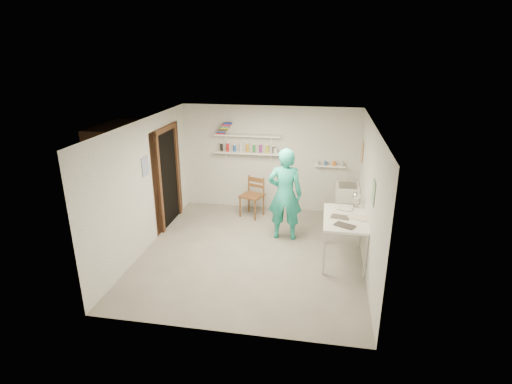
% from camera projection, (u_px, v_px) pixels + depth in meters
% --- Properties ---
extents(floor, '(4.00, 4.50, 0.02)m').
position_uv_depth(floor, '(252.00, 253.00, 7.43)').
color(floor, slate).
rests_on(floor, ground).
extents(ceiling, '(4.00, 4.50, 0.02)m').
position_uv_depth(ceiling, '(252.00, 123.00, 6.61)').
color(ceiling, silver).
rests_on(ceiling, wall_back).
extents(wall_back, '(4.00, 0.02, 2.40)m').
position_uv_depth(wall_back, '(270.00, 159.00, 9.12)').
color(wall_back, silver).
rests_on(wall_back, ground).
extents(wall_front, '(4.00, 0.02, 2.40)m').
position_uv_depth(wall_front, '(219.00, 252.00, 4.93)').
color(wall_front, silver).
rests_on(wall_front, ground).
extents(wall_left, '(0.02, 4.50, 2.40)m').
position_uv_depth(wall_left, '(145.00, 185.00, 7.35)').
color(wall_left, silver).
rests_on(wall_left, ground).
extents(wall_right, '(0.02, 4.50, 2.40)m').
position_uv_depth(wall_right, '(370.00, 199.00, 6.70)').
color(wall_right, silver).
rests_on(wall_right, ground).
extents(doorway_recess, '(0.02, 0.90, 2.00)m').
position_uv_depth(doorway_recess, '(168.00, 178.00, 8.38)').
color(doorway_recess, black).
rests_on(doorway_recess, wall_left).
extents(corridor_box, '(1.40, 1.50, 2.10)m').
position_uv_depth(corridor_box, '(136.00, 174.00, 8.48)').
color(corridor_box, brown).
rests_on(corridor_box, ground).
extents(door_lintel, '(0.06, 1.05, 0.10)m').
position_uv_depth(door_lintel, '(165.00, 129.00, 8.03)').
color(door_lintel, brown).
rests_on(door_lintel, wall_left).
extents(door_jamb_near, '(0.06, 0.10, 2.00)m').
position_uv_depth(door_jamb_near, '(160.00, 186.00, 7.92)').
color(door_jamb_near, brown).
rests_on(door_jamb_near, ground).
extents(door_jamb_far, '(0.06, 0.10, 2.00)m').
position_uv_depth(door_jamb_far, '(177.00, 172.00, 8.84)').
color(door_jamb_far, brown).
rests_on(door_jamb_far, ground).
extents(shelf_lower, '(1.50, 0.22, 0.03)m').
position_uv_depth(shelf_lower, '(247.00, 153.00, 9.03)').
color(shelf_lower, white).
rests_on(shelf_lower, wall_back).
extents(shelf_upper, '(1.50, 0.22, 0.03)m').
position_uv_depth(shelf_upper, '(247.00, 135.00, 8.89)').
color(shelf_upper, white).
rests_on(shelf_upper, wall_back).
extents(ledge_shelf, '(0.70, 0.14, 0.03)m').
position_uv_depth(ledge_shelf, '(330.00, 166.00, 8.84)').
color(ledge_shelf, white).
rests_on(ledge_shelf, wall_back).
extents(poster_left, '(0.01, 0.28, 0.36)m').
position_uv_depth(poster_left, '(145.00, 166.00, 7.27)').
color(poster_left, '#334C7F').
rests_on(poster_left, wall_left).
extents(poster_right_a, '(0.01, 0.34, 0.42)m').
position_uv_depth(poster_right_a, '(362.00, 152.00, 8.25)').
color(poster_right_a, '#995933').
rests_on(poster_right_a, wall_right).
extents(poster_right_b, '(0.01, 0.30, 0.38)m').
position_uv_depth(poster_right_b, '(373.00, 193.00, 6.09)').
color(poster_right_b, '#3F724C').
rests_on(poster_right_b, wall_right).
extents(belfast_sink, '(0.48, 0.60, 0.30)m').
position_uv_depth(belfast_sink, '(347.00, 192.00, 8.49)').
color(belfast_sink, white).
rests_on(belfast_sink, wall_right).
extents(man, '(0.68, 0.46, 1.84)m').
position_uv_depth(man, '(285.00, 194.00, 7.70)').
color(man, '#22AC98').
rests_on(man, ground).
extents(wall_clock, '(0.33, 0.04, 0.33)m').
position_uv_depth(wall_clock, '(287.00, 176.00, 7.80)').
color(wall_clock, beige).
rests_on(wall_clock, man).
extents(wooden_chair, '(0.58, 0.56, 0.97)m').
position_uv_depth(wooden_chair, '(252.00, 196.00, 8.88)').
color(wooden_chair, brown).
rests_on(wooden_chair, ground).
extents(work_table, '(0.74, 1.24, 0.82)m').
position_uv_depth(work_table, '(344.00, 238.00, 7.05)').
color(work_table, white).
rests_on(work_table, ground).
extents(desk_lamp, '(0.15, 0.15, 0.15)m').
position_uv_depth(desk_lamp, '(357.00, 196.00, 7.26)').
color(desk_lamp, silver).
rests_on(desk_lamp, work_table).
extents(spray_cans, '(1.31, 0.06, 0.17)m').
position_uv_depth(spray_cans, '(247.00, 148.00, 8.99)').
color(spray_cans, black).
rests_on(spray_cans, shelf_lower).
extents(book_stack, '(0.34, 0.14, 0.25)m').
position_uv_depth(book_stack, '(224.00, 128.00, 8.93)').
color(book_stack, red).
rests_on(book_stack, shelf_upper).
extents(ledge_pots, '(0.48, 0.07, 0.09)m').
position_uv_depth(ledge_pots, '(330.00, 163.00, 8.82)').
color(ledge_pots, silver).
rests_on(ledge_pots, ledge_shelf).
extents(papers, '(0.30, 0.22, 0.02)m').
position_uv_depth(papers, '(345.00, 217.00, 6.90)').
color(papers, silver).
rests_on(papers, work_table).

